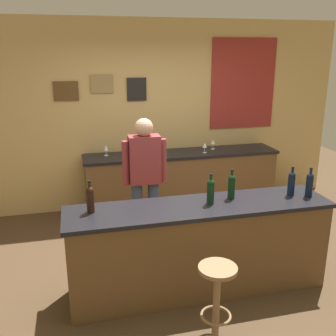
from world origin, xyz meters
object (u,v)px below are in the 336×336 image
(wine_bottle_a, at_px, (90,198))
(wine_bottle_c, at_px, (232,186))
(bar_stool, at_px, (217,291))
(wine_bottle_e, at_px, (310,184))
(wine_glass_c, at_px, (205,145))
(wine_glass_a, at_px, (106,148))
(wine_bottle_d, at_px, (291,183))
(wine_glass_b, at_px, (156,146))
(wine_bottle_b, at_px, (211,191))
(bartender, at_px, (145,176))
(wine_glass_d, at_px, (213,142))

(wine_bottle_a, distance_m, wine_bottle_c, 1.39)
(bar_stool, bearing_deg, wine_bottle_a, 139.77)
(wine_bottle_e, bearing_deg, wine_bottle_c, 170.00)
(wine_bottle_e, height_order, wine_glass_c, wine_bottle_e)
(bar_stool, distance_m, wine_glass_a, 2.98)
(wine_glass_c, bearing_deg, wine_glass_a, 172.78)
(wine_bottle_d, height_order, wine_glass_a, wine_bottle_d)
(wine_glass_b, xyz_separation_m, wine_glass_c, (0.70, -0.16, 0.00))
(wine_bottle_b, bearing_deg, wine_glass_b, 92.25)
(wine_bottle_b, xyz_separation_m, wine_glass_c, (0.62, 1.95, -0.05))
(bartender, distance_m, wine_bottle_c, 1.13)
(wine_bottle_b, height_order, wine_glass_a, wine_bottle_b)
(bar_stool, xyz_separation_m, wine_glass_b, (0.11, 2.84, 0.55))
(wine_bottle_b, bearing_deg, wine_glass_d, 69.11)
(bar_stool, distance_m, wine_bottle_b, 0.96)
(wine_bottle_a, relative_size, wine_glass_b, 1.97)
(wine_bottle_a, distance_m, wine_glass_b, 2.29)
(wine_bottle_a, distance_m, wine_bottle_b, 1.14)
(bar_stool, height_order, wine_bottle_a, wine_bottle_a)
(wine_glass_b, relative_size, wine_glass_d, 1.00)
(wine_bottle_d, bearing_deg, wine_bottle_b, -178.38)
(wine_bottle_d, bearing_deg, wine_glass_b, 114.83)
(bartender, bearing_deg, wine_glass_d, 42.65)
(wine_glass_b, bearing_deg, bartender, -108.35)
(wine_glass_b, height_order, wine_glass_d, same)
(wine_bottle_b, relative_size, wine_glass_d, 1.97)
(wine_bottle_a, height_order, wine_bottle_e, same)
(wine_bottle_c, bearing_deg, wine_glass_a, 117.43)
(wine_bottle_a, xyz_separation_m, wine_glass_a, (0.33, 2.06, -0.05))
(wine_glass_c, bearing_deg, bartender, -137.36)
(wine_bottle_b, height_order, wine_glass_d, wine_bottle_b)
(wine_bottle_c, height_order, wine_bottle_e, same)
(bartender, bearing_deg, wine_bottle_a, -127.20)
(wine_bottle_b, bearing_deg, wine_glass_c, 72.43)
(wine_glass_b, bearing_deg, wine_bottle_a, -117.30)
(wine_glass_a, xyz_separation_m, wine_glass_c, (1.43, -0.18, 0.00))
(wine_bottle_a, relative_size, wine_glass_c, 1.97)
(bar_stool, relative_size, wine_bottle_a, 2.22)
(bar_stool, distance_m, wine_bottle_e, 1.52)
(wine_bottle_a, distance_m, wine_glass_a, 2.09)
(bartender, relative_size, wine_glass_a, 10.45)
(wine_bottle_b, height_order, wine_glass_c, wine_bottle_b)
(wine_bottle_d, distance_m, wine_glass_c, 1.94)
(bar_stool, distance_m, wine_glass_c, 2.85)
(wine_bottle_a, height_order, wine_bottle_b, same)
(bartender, relative_size, wine_bottle_b, 5.29)
(wine_bottle_b, distance_m, wine_bottle_e, 1.04)
(wine_bottle_a, bearing_deg, wine_glass_c, 46.99)
(wine_glass_a, relative_size, wine_glass_c, 1.00)
(bar_stool, relative_size, wine_bottle_d, 2.22)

